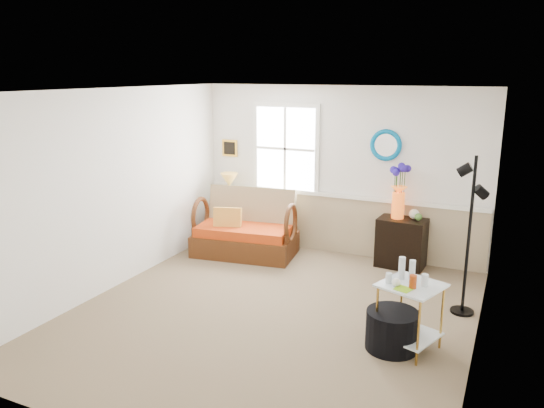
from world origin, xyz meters
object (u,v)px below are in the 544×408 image
at_px(cabinet, 401,243).
at_px(ottoman, 392,330).
at_px(loveseat, 245,223).
at_px(lamp_stand, 232,222).
at_px(side_table, 409,317).
at_px(floor_lamp, 469,237).

relative_size(cabinet, ottoman, 1.35).
distance_m(loveseat, ottoman, 3.38).
height_order(lamp_stand, side_table, side_table).
distance_m(lamp_stand, side_table, 4.18).
relative_size(loveseat, ottoman, 2.87).
height_order(cabinet, ottoman, cabinet).
distance_m(side_table, floor_lamp, 1.34).
relative_size(lamp_stand, side_table, 0.90).
bearing_deg(ottoman, floor_lamp, 64.40).
height_order(loveseat, floor_lamp, floor_lamp).
xyz_separation_m(loveseat, floor_lamp, (3.32, -0.75, 0.44)).
bearing_deg(ottoman, lamp_stand, 142.79).
bearing_deg(floor_lamp, ottoman, -118.29).
bearing_deg(lamp_stand, cabinet, -0.62).
xyz_separation_m(loveseat, lamp_stand, (-0.53, 0.53, -0.19)).
bearing_deg(loveseat, lamp_stand, 126.78).
xyz_separation_m(cabinet, ottoman, (0.42, -2.45, -0.16)).
bearing_deg(ottoman, loveseat, 144.52).
height_order(floor_lamp, ottoman, floor_lamp).
distance_m(loveseat, floor_lamp, 3.43).
xyz_separation_m(loveseat, side_table, (2.89, -1.88, -0.15)).
bearing_deg(side_table, cabinet, 103.55).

